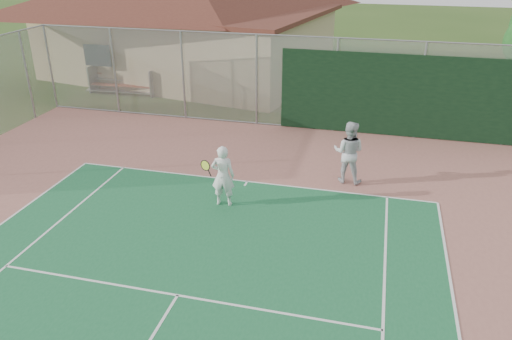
{
  "coord_description": "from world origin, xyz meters",
  "views": [
    {
      "loc": [
        3.58,
        -1.16,
        6.66
      ],
      "look_at": [
        0.77,
        9.93,
        1.36
      ],
      "focal_mm": 35.0,
      "sensor_mm": 36.0,
      "label": 1
    }
  ],
  "objects_px": {
    "clubhouse": "(187,13)",
    "bleachers": "(128,77)",
    "player_white_front": "(223,176)",
    "player_grey_back": "(349,153)"
  },
  "relations": [
    {
      "from": "bleachers",
      "to": "player_grey_back",
      "type": "bearing_deg",
      "value": -36.29
    },
    {
      "from": "bleachers",
      "to": "player_white_front",
      "type": "bearing_deg",
      "value": -53.2
    },
    {
      "from": "bleachers",
      "to": "player_white_front",
      "type": "xyz_separation_m",
      "value": [
        7.95,
        -9.88,
        0.22
      ]
    },
    {
      "from": "player_grey_back",
      "to": "clubhouse",
      "type": "bearing_deg",
      "value": -43.76
    },
    {
      "from": "player_grey_back",
      "to": "player_white_front",
      "type": "bearing_deg",
      "value": 42.74
    },
    {
      "from": "bleachers",
      "to": "player_white_front",
      "type": "relative_size",
      "value": 1.96
    },
    {
      "from": "player_white_front",
      "to": "player_grey_back",
      "type": "bearing_deg",
      "value": -151.06
    },
    {
      "from": "bleachers",
      "to": "player_white_front",
      "type": "distance_m",
      "value": 12.68
    },
    {
      "from": "clubhouse",
      "to": "bleachers",
      "type": "height_order",
      "value": "clubhouse"
    },
    {
      "from": "player_white_front",
      "to": "player_grey_back",
      "type": "distance_m",
      "value": 3.92
    }
  ]
}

